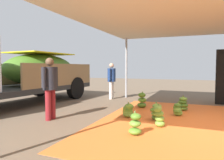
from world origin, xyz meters
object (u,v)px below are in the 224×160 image
at_px(banana_bunch_10, 178,110).
at_px(cargo_truck_main, 14,72).
at_px(speaker_stack, 221,77).
at_px(banana_bunch_12, 142,101).
at_px(worker_1, 112,78).
at_px(banana_bunch_1, 156,113).
at_px(banana_bunch_14, 135,125).
at_px(banana_bunch_8, 183,104).
at_px(worker_0, 50,84).
at_px(banana_bunch_5, 159,117).
at_px(banana_bunch_6, 128,111).

distance_m(banana_bunch_10, cargo_truck_main, 6.06).
bearing_deg(banana_bunch_10, speaker_stack, -26.48).
distance_m(banana_bunch_12, worker_1, 2.46).
bearing_deg(banana_bunch_12, banana_bunch_1, -153.69).
distance_m(banana_bunch_14, speaker_stack, 5.55).
xyz_separation_m(banana_bunch_8, banana_bunch_12, (-0.01, 1.40, 0.03)).
bearing_deg(worker_0, banana_bunch_10, -61.22).
xyz_separation_m(banana_bunch_1, banana_bunch_12, (1.62, 0.80, 0.03)).
xyz_separation_m(banana_bunch_10, worker_0, (-1.78, 3.24, 0.81)).
height_order(banana_bunch_14, worker_0, worker_0).
distance_m(banana_bunch_8, worker_0, 4.32).
relative_size(banana_bunch_8, cargo_truck_main, 0.07).
height_order(banana_bunch_12, banana_bunch_14, banana_bunch_12).
bearing_deg(banana_bunch_5, banana_bunch_6, 55.79).
bearing_deg(banana_bunch_6, banana_bunch_8, -42.35).
xyz_separation_m(banana_bunch_10, banana_bunch_12, (0.84, 1.29, 0.07)).
height_order(banana_bunch_14, cargo_truck_main, cargo_truck_main).
distance_m(banana_bunch_1, banana_bunch_14, 1.39).
distance_m(banana_bunch_1, cargo_truck_main, 5.55).
bearing_deg(worker_1, banana_bunch_6, -150.06).
distance_m(banana_bunch_6, banana_bunch_12, 1.55).
height_order(banana_bunch_8, worker_0, worker_0).
height_order(banana_bunch_1, banana_bunch_14, same).
relative_size(banana_bunch_14, worker_1, 0.31).
height_order(banana_bunch_10, banana_bunch_12, banana_bunch_12).
bearing_deg(banana_bunch_10, banana_bunch_6, 118.49).
distance_m(banana_bunch_6, banana_bunch_14, 1.57).
bearing_deg(speaker_stack, banana_bunch_8, 146.82).
distance_m(banana_bunch_8, banana_bunch_12, 1.40).
bearing_deg(worker_1, banana_bunch_8, -115.30).
xyz_separation_m(banana_bunch_1, banana_bunch_10, (0.79, -0.49, -0.04)).
height_order(banana_bunch_1, cargo_truck_main, cargo_truck_main).
xyz_separation_m(banana_bunch_10, speaker_stack, (2.88, -1.44, 0.89)).
distance_m(banana_bunch_8, cargo_truck_main, 6.28).
bearing_deg(speaker_stack, banana_bunch_10, 153.52).
bearing_deg(speaker_stack, worker_1, 96.62).
height_order(banana_bunch_12, worker_1, worker_1).
height_order(banana_bunch_5, cargo_truck_main, cargo_truck_main).
relative_size(banana_bunch_5, banana_bunch_14, 1.11).
distance_m(banana_bunch_14, cargo_truck_main, 5.58).
distance_m(banana_bunch_1, banana_bunch_5, 0.64).
relative_size(banana_bunch_10, worker_1, 0.26).
xyz_separation_m(banana_bunch_6, banana_bunch_8, (1.56, -1.42, 0.03)).
relative_size(banana_bunch_10, worker_0, 0.25).
height_order(banana_bunch_1, banana_bunch_5, banana_bunch_5).
xyz_separation_m(banana_bunch_5, speaker_stack, (4.28, -1.75, 0.82)).
relative_size(worker_1, speaker_stack, 0.77).
relative_size(banana_bunch_6, banana_bunch_8, 0.87).
bearing_deg(banana_bunch_5, banana_bunch_10, -12.84).
relative_size(banana_bunch_12, worker_0, 0.33).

